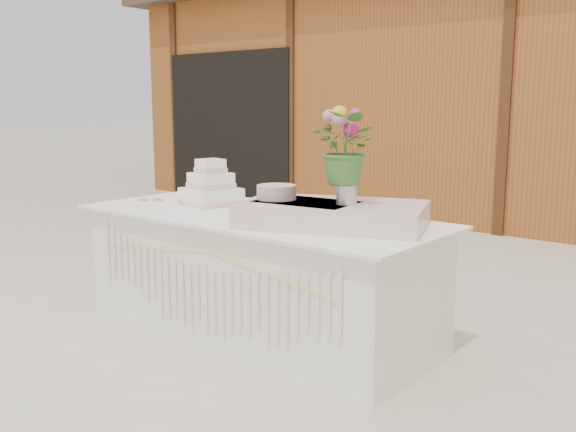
% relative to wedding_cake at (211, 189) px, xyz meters
% --- Properties ---
extents(ground, '(80.00, 80.00, 0.00)m').
position_rel_wedding_cake_xyz_m(ground, '(0.51, -0.09, -0.88)').
color(ground, beige).
rests_on(ground, ground).
extents(barn, '(12.60, 4.60, 3.30)m').
position_rel_wedding_cake_xyz_m(barn, '(0.50, 5.90, 0.80)').
color(barn, brown).
rests_on(barn, ground).
extents(cake_table, '(2.40, 1.00, 0.77)m').
position_rel_wedding_cake_xyz_m(cake_table, '(0.51, -0.10, -0.49)').
color(cake_table, white).
rests_on(cake_table, ground).
extents(wedding_cake, '(0.41, 0.41, 0.31)m').
position_rel_wedding_cake_xyz_m(wedding_cake, '(0.00, 0.00, 0.00)').
color(wedding_cake, white).
rests_on(wedding_cake, cake_table).
extents(pink_cake_stand, '(0.30, 0.30, 0.21)m').
position_rel_wedding_cake_xyz_m(pink_cake_stand, '(0.75, -0.18, 0.01)').
color(pink_cake_stand, silver).
rests_on(pink_cake_stand, cake_table).
extents(satin_runner, '(1.17, 0.93, 0.13)m').
position_rel_wedding_cake_xyz_m(satin_runner, '(1.09, -0.09, -0.04)').
color(satin_runner, '#FFD7CD').
rests_on(satin_runner, cake_table).
extents(flower_vase, '(0.12, 0.12, 0.16)m').
position_rel_wedding_cake_xyz_m(flower_vase, '(1.17, -0.08, 0.10)').
color(flower_vase, silver).
rests_on(flower_vase, satin_runner).
extents(bouquet, '(0.39, 0.35, 0.41)m').
position_rel_wedding_cake_xyz_m(bouquet, '(1.17, -0.08, 0.39)').
color(bouquet, '#3B6D2B').
rests_on(bouquet, flower_vase).
extents(loose_flowers, '(0.27, 0.42, 0.02)m').
position_rel_wedding_cake_xyz_m(loose_flowers, '(-0.43, -0.06, -0.10)').
color(loose_flowers, '#D38190').
rests_on(loose_flowers, cake_table).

